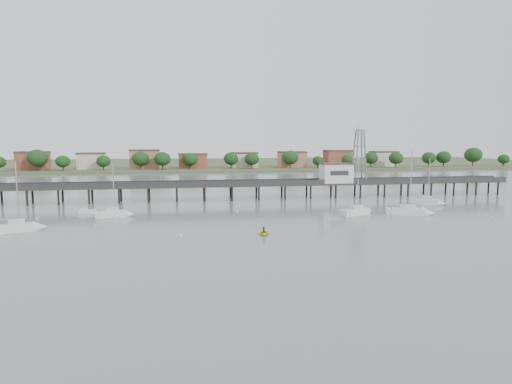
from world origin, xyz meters
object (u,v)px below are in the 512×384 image
(sailboat_e, at_px, (431,202))
(sailboat_d, at_px, (415,212))
(sailboat_b, at_px, (118,214))
(sailboat_a, at_px, (24,227))
(yellow_dinghy, at_px, (264,235))
(sailboat_c, at_px, (360,211))
(lattice_tower, at_px, (359,156))
(white_tender, at_px, (87,211))
(pier, at_px, (244,185))

(sailboat_e, bearing_deg, sailboat_d, -100.22)
(sailboat_d, distance_m, sailboat_b, 60.22)
(sailboat_b, xyz_separation_m, sailboat_a, (-13.40, -11.62, -0.01))
(sailboat_b, distance_m, sailboat_e, 71.40)
(yellow_dinghy, bearing_deg, sailboat_e, 35.09)
(sailboat_c, bearing_deg, sailboat_a, 160.80)
(sailboat_d, relative_size, yellow_dinghy, 4.87)
(sailboat_b, height_order, sailboat_a, sailboat_a)
(lattice_tower, height_order, sailboat_e, lattice_tower)
(lattice_tower, height_order, sailboat_b, lattice_tower)
(sailboat_a, bearing_deg, yellow_dinghy, -33.68)
(sailboat_c, bearing_deg, sailboat_d, -39.35)
(yellow_dinghy, bearing_deg, white_tender, 145.86)
(sailboat_b, relative_size, yellow_dinghy, 3.81)
(lattice_tower, xyz_separation_m, sailboat_d, (-0.62, -29.98, -10.46))
(sailboat_e, relative_size, yellow_dinghy, 3.92)
(pier, bearing_deg, sailboat_b, -142.56)
(sailboat_b, xyz_separation_m, white_tender, (-7.10, 5.91, -0.27))
(sailboat_e, bearing_deg, sailboat_c, -123.79)
(yellow_dinghy, bearing_deg, sailboat_b, 145.89)
(sailboat_c, bearing_deg, pier, 101.43)
(sailboat_c, height_order, white_tender, sailboat_c)
(sailboat_b, bearing_deg, sailboat_d, -12.45)
(sailboat_d, xyz_separation_m, sailboat_a, (-73.09, -3.69, 0.01))
(lattice_tower, distance_m, sailboat_a, 81.71)
(lattice_tower, height_order, sailboat_c, lattice_tower)
(pier, relative_size, sailboat_e, 12.85)
(pier, distance_m, yellow_dinghy, 43.51)
(sailboat_b, xyz_separation_m, yellow_dinghy, (25.58, -21.16, -0.65))
(yellow_dinghy, bearing_deg, sailboat_c, 39.80)
(lattice_tower, height_order, sailboat_a, lattice_tower)
(sailboat_c, distance_m, sailboat_a, 62.71)
(sailboat_d, distance_m, sailboat_c, 11.05)
(pier, relative_size, yellow_dinghy, 50.44)
(sailboat_e, xyz_separation_m, sailboat_a, (-84.64, -16.39, -0.00))
(sailboat_e, xyz_separation_m, white_tender, (-78.35, 1.15, -0.26))
(pier, height_order, sailboat_a, sailboat_a)
(sailboat_d, xyz_separation_m, sailboat_c, (-10.71, 2.73, 0.01))
(sailboat_a, distance_m, white_tender, 18.63)
(sailboat_b, bearing_deg, lattice_tower, 15.20)
(pier, bearing_deg, sailboat_d, -44.15)
(sailboat_e, bearing_deg, lattice_tower, 154.40)
(sailboat_d, distance_m, sailboat_a, 73.18)
(sailboat_b, xyz_separation_m, sailboat_e, (71.24, 4.77, -0.00))
(sailboat_a, relative_size, yellow_dinghy, 4.17)
(sailboat_e, bearing_deg, sailboat_a, -136.96)
(sailboat_c, height_order, yellow_dinghy, sailboat_c)
(sailboat_d, bearing_deg, white_tender, -172.52)
(sailboat_d, relative_size, white_tender, 4.34)
(sailboat_b, relative_size, white_tender, 3.39)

